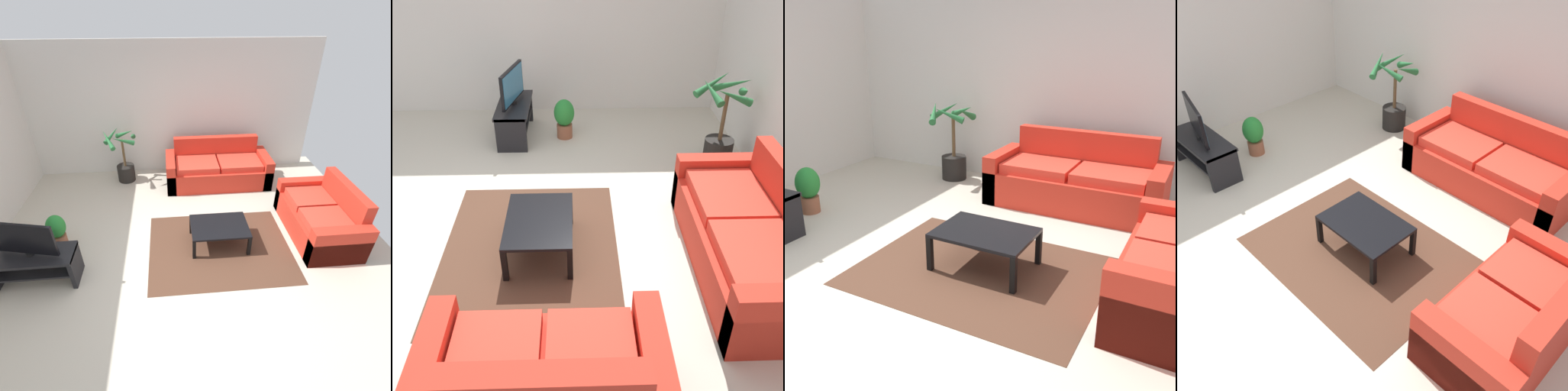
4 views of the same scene
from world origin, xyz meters
The scene contains 10 objects.
ground_plane centered at (0.00, 0.00, 0.00)m, with size 6.60×6.60×0.00m, color beige.
wall_left centered at (-3.00, 0.00, 1.35)m, with size 0.06×6.00×2.70m, color silver.
couch_main centered at (0.87, 2.28, 0.30)m, with size 2.13×0.90×0.90m.
couch_loveseat centered at (2.28, 0.50, 0.30)m, with size 0.90×1.57×0.90m.
tv_stand centered at (-2.00, -0.14, 0.32)m, with size 1.10×0.45×0.49m.
tv centered at (-2.00, -0.13, 0.75)m, with size 0.82×0.22×0.51m.
coffee_table centered at (0.59, 0.37, 0.32)m, with size 0.89×0.63×0.37m.
area_rug centered at (0.59, 0.27, 0.00)m, with size 2.20×1.70×0.01m, color #513323.
potted_palm centered at (-1.08, 2.55, 0.45)m, with size 0.70×0.73×1.14m.
potted_plant_small centered at (-1.91, 0.57, 0.31)m, with size 0.29×0.29×0.57m.
Camera 2 is at (4.00, 0.72, 2.86)m, focal length 41.16 mm.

